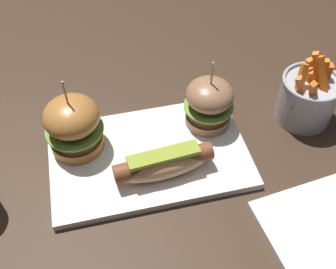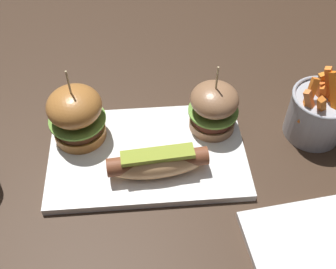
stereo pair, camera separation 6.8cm
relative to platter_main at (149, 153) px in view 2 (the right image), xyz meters
The scene contains 7 objects.
ground_plane 0.01m from the platter_main, ahead, with size 3.00×3.00×0.00m, color #382619.
platter_main is the anchor object (origin of this frame).
hot_dog 0.06m from the platter_main, 71.28° to the right, with size 0.16×0.06×0.05m.
slider_left 0.14m from the platter_main, 158.32° to the left, with size 0.10×0.10×0.15m.
slider_right 0.14m from the platter_main, 22.64° to the left, with size 0.09×0.09×0.14m.
fries_bucket 0.31m from the platter_main, ahead, with size 0.11×0.11×0.14m.
side_plate 0.32m from the platter_main, 42.07° to the right, with size 0.20×0.20×0.01m, color white.
Camera 2 is at (-0.00, -0.45, 0.56)m, focal length 43.77 mm.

